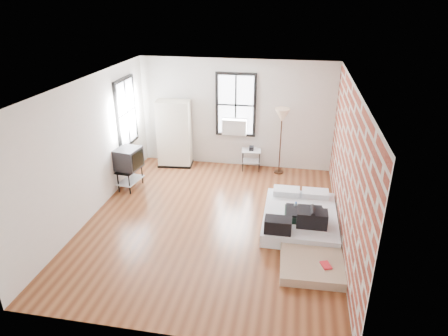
% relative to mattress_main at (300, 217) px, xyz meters
% --- Properties ---
extents(ground, '(6.00, 6.00, 0.00)m').
position_rel_mattress_main_xyz_m(ground, '(-1.74, -0.20, -0.17)').
color(ground, '#592C17').
rests_on(ground, ground).
extents(room_shell, '(5.02, 6.02, 2.80)m').
position_rel_mattress_main_xyz_m(room_shell, '(-1.51, 0.16, 1.57)').
color(room_shell, silver).
rests_on(room_shell, ground).
extents(mattress_main, '(1.44, 1.95, 0.62)m').
position_rel_mattress_main_xyz_m(mattress_main, '(0.00, 0.00, 0.00)').
color(mattress_main, white).
rests_on(mattress_main, ground).
extents(mattress_bare, '(1.13, 2.05, 0.43)m').
position_rel_mattress_main_xyz_m(mattress_bare, '(0.17, -0.74, -0.04)').
color(mattress_bare, tan).
rests_on(mattress_bare, ground).
extents(wardrobe, '(0.94, 0.60, 1.76)m').
position_rel_mattress_main_xyz_m(wardrobe, '(-3.32, 2.45, 0.71)').
color(wardrobe, black).
rests_on(wardrobe, ground).
extents(side_table, '(0.52, 0.43, 0.64)m').
position_rel_mattress_main_xyz_m(side_table, '(-1.29, 2.52, 0.26)').
color(side_table, black).
rests_on(side_table, ground).
extents(floor_lamp, '(0.36, 0.36, 1.70)m').
position_rel_mattress_main_xyz_m(floor_lamp, '(-0.55, 2.45, 1.28)').
color(floor_lamp, black).
rests_on(floor_lamp, ground).
extents(tv_stand, '(0.57, 0.75, 1.00)m').
position_rel_mattress_main_xyz_m(tv_stand, '(-3.96, 0.93, 0.54)').
color(tv_stand, black).
rests_on(tv_stand, ground).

